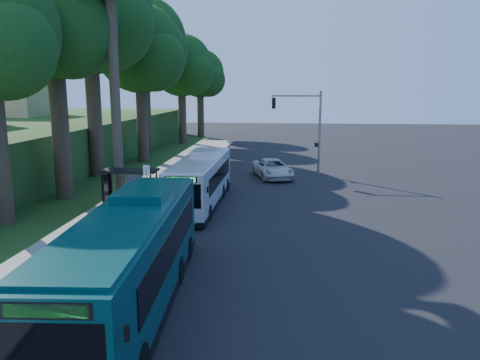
# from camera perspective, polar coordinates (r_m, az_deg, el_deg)

# --- Properties ---
(ground) EXTENTS (140.00, 140.00, 0.00)m
(ground) POSITION_cam_1_polar(r_m,az_deg,el_deg) (29.92, 1.62, -2.80)
(ground) COLOR black
(ground) RESTS_ON ground
(sidewalk) EXTENTS (4.50, 70.00, 0.12)m
(sidewalk) POSITION_cam_1_polar(r_m,az_deg,el_deg) (31.23, -11.88, -2.33)
(sidewalk) COLOR gray
(sidewalk) RESTS_ON ground
(red_curb) EXTENTS (0.25, 30.00, 0.13)m
(red_curb) POSITION_cam_1_polar(r_m,az_deg,el_deg) (26.87, -9.69, -4.43)
(red_curb) COLOR #9D1711
(red_curb) RESTS_ON ground
(grass_verge) EXTENTS (8.00, 70.00, 0.06)m
(grass_verge) POSITION_cam_1_polar(r_m,az_deg,el_deg) (37.78, -17.92, -0.36)
(grass_verge) COLOR #234719
(grass_verge) RESTS_ON ground
(bus_shelter) EXTENTS (3.20, 1.51, 2.55)m
(bus_shelter) POSITION_cam_1_polar(r_m,az_deg,el_deg) (28.19, -13.64, -0.21)
(bus_shelter) COLOR black
(bus_shelter) RESTS_ON ground
(stop_sign_pole) EXTENTS (0.35, 0.06, 3.17)m
(stop_sign_pole) POSITION_cam_1_polar(r_m,az_deg,el_deg) (25.58, -11.28, -0.62)
(stop_sign_pole) COLOR gray
(stop_sign_pole) RESTS_ON ground
(traffic_signal_pole) EXTENTS (4.10, 0.30, 7.00)m
(traffic_signal_pole) POSITION_cam_1_polar(r_m,az_deg,el_deg) (39.12, 8.22, 6.95)
(traffic_signal_pole) COLOR gray
(traffic_signal_pole) RESTS_ON ground
(hillside_backdrop) EXTENTS (24.00, 60.00, 8.80)m
(hillside_backdrop) POSITION_cam_1_polar(r_m,az_deg,el_deg) (52.53, -27.18, 4.70)
(hillside_backdrop) COLOR #234719
(hillside_backdrop) RESTS_ON ground
(tree_0) EXTENTS (8.40, 8.00, 15.70)m
(tree_0) POSITION_cam_1_polar(r_m,az_deg,el_deg) (32.54, -21.74, 17.44)
(tree_0) COLOR #382B1E
(tree_0) RESTS_ON ground
(tree_1) EXTENTS (10.50, 10.00, 18.26)m
(tree_1) POSITION_cam_1_polar(r_m,az_deg,el_deg) (40.37, -17.82, 18.49)
(tree_1) COLOR #382B1E
(tree_1) RESTS_ON ground
(tree_2) EXTENTS (8.82, 8.40, 15.12)m
(tree_2) POSITION_cam_1_polar(r_m,az_deg,el_deg) (47.14, -12.02, 14.88)
(tree_2) COLOR #382B1E
(tree_2) RESTS_ON ground
(tree_3) EXTENTS (10.08, 9.60, 17.28)m
(tree_3) POSITION_cam_1_polar(r_m,az_deg,el_deg) (55.46, -11.59, 15.85)
(tree_3) COLOR #382B1E
(tree_3) RESTS_ON ground
(tree_4) EXTENTS (8.40, 8.00, 14.14)m
(tree_4) POSITION_cam_1_polar(r_m,az_deg,el_deg) (62.45, -7.08, 13.36)
(tree_4) COLOR #382B1E
(tree_4) RESTS_ON ground
(tree_5) EXTENTS (7.35, 7.00, 12.86)m
(tree_5) POSITION_cam_1_polar(r_m,az_deg,el_deg) (70.07, -4.83, 12.53)
(tree_5) COLOR #382B1E
(tree_5) RESTS_ON ground
(white_bus) EXTENTS (2.42, 10.92, 3.25)m
(white_bus) POSITION_cam_1_polar(r_m,az_deg,el_deg) (29.29, -4.76, 0.04)
(white_bus) COLOR silver
(white_bus) RESTS_ON ground
(teal_bus) EXTENTS (3.36, 12.33, 3.63)m
(teal_bus) POSITION_cam_1_polar(r_m,az_deg,el_deg) (15.90, -13.08, -9.12)
(teal_bus) COLOR #0B3D3D
(teal_bus) RESTS_ON ground
(pickup) EXTENTS (3.93, 5.89, 1.50)m
(pickup) POSITION_cam_1_polar(r_m,az_deg,el_deg) (38.28, 3.99, 1.40)
(pickup) COLOR silver
(pickup) RESTS_ON ground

